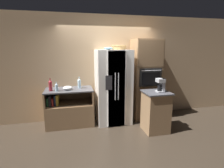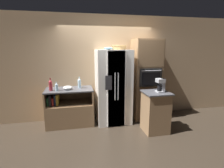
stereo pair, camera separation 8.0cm
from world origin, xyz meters
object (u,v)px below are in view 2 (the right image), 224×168
Objects in this scene: refrigerator at (113,87)px; fruit_bowl at (108,48)px; bottle_short at (57,87)px; mixing_bowl at (68,88)px; coffee_maker at (161,85)px; wicker_basket at (119,47)px; wall_oven at (146,80)px; bottle_wide at (79,83)px; bottle_tall at (51,85)px.

refrigerator is 8.58× the size of fruit_bowl.
bottle_short is (-1.28, -0.08, -0.90)m from fruit_bowl.
mixing_bowl is 2.23m from coffee_maker.
mixing_bowl is (-1.32, -0.05, -0.98)m from wicker_basket.
wall_oven is at bearing 5.63° from fruit_bowl.
mixing_bowl is (-0.29, -0.12, -0.08)m from bottle_wide.
coffee_maker is (0.77, -0.84, -0.83)m from wicker_basket.
bottle_wide is (-1.80, 0.03, -0.02)m from wall_oven.
wicker_basket is 1.64m from mixing_bowl.
wall_oven is 1.36m from fruit_bowl.
coffee_maker reaches higher than mixing_bowl.
refrigerator is 1.02m from wicker_basket.
wicker_basket reaches higher than bottle_wide.
mixing_bowl is 0.72× the size of coffee_maker.
fruit_bowl is 0.76× the size of bottle_wide.
bottle_wide is at bearing 172.43° from refrigerator.
bottle_tall is 0.16m from bottle_short.
bottle_wide is 0.94× the size of coffee_maker.
bottle_tall is at bearing -179.92° from fruit_bowl.
wicker_basket is at bearing -3.53° from bottle_wide.
wall_oven reaches higher than bottle_short.
wicker_basket is 1.70× the size of fruit_bowl.
bottle_tall reaches higher than mixing_bowl.
wall_oven reaches higher than fruit_bowl.
wall_oven is at bearing 4.41° from bottle_short.
wall_oven is 5.78× the size of wicker_basket.
wicker_basket is 1.22× the size of bottle_tall.
fruit_bowl is 0.99× the size of mixing_bowl.
refrigerator reaches higher than bottle_tall.
bottle_wide is (0.54, 0.21, 0.03)m from bottle_short.
wicker_basket is 1.21× the size of coffee_maker.
bottle_tall is at bearing -177.19° from mixing_bowl.
mixing_bowl is (0.39, 0.02, -0.09)m from bottle_tall.
fruit_bowl is at bearing 144.08° from coffee_maker.
bottle_tall is 1.39× the size of mixing_bowl.
bottle_short is (-1.56, -0.15, -0.92)m from wicker_basket.
wall_oven is 2.48m from bottle_tall.
wicker_basket is 1.92m from bottle_tall.
fruit_bowl is 0.71× the size of coffee_maker.
wall_oven is 9.93× the size of bottle_short.
mixing_bowl is at bearing -179.91° from refrigerator.
bottle_tall is 1.41× the size of bottle_short.
wicker_basket is 1.36m from bottle_wide.
refrigerator is 8.54× the size of mixing_bowl.
refrigerator is at bearing -174.80° from wall_oven.
bottle_wide is at bearing 169.73° from fruit_bowl.
refrigerator reaches higher than mixing_bowl.
bottle_short is at bearing -174.68° from wicker_basket.
bottle_tall is 0.70m from bottle_wide.
mixing_bowl is (-2.09, -0.09, -0.11)m from wall_oven.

